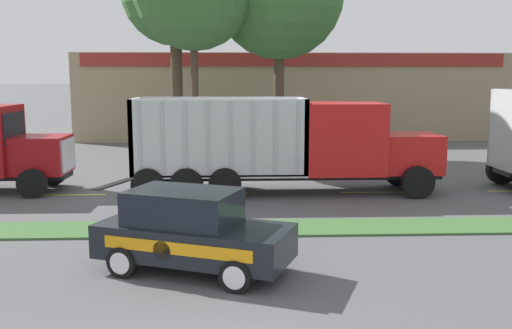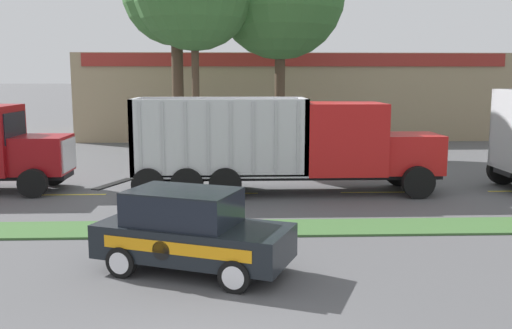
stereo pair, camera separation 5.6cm
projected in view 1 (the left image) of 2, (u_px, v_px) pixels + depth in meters
The scene contains 7 objects.
grass_verge at pixel (213, 229), 15.60m from camera, with size 120.00×1.66×0.06m, color #3D6633.
centre_line_3 at pixel (71, 195), 20.16m from camera, with size 2.40×0.14×0.01m, color yellow.
centre_line_4 at pixel (224, 193), 20.38m from camera, with size 2.40×0.14×0.01m, color yellow.
centre_line_5 at pixel (373, 192), 20.61m from camera, with size 2.40×0.14×0.01m, color yellow.
dump_truck_trail at pixel (312, 147), 20.32m from camera, with size 10.89×2.62×3.40m.
rally_car at pixel (191, 231), 12.15m from camera, with size 4.46×3.14×1.81m.
store_building_backdrop at pixel (286, 95), 41.75m from camera, with size 27.85×12.10×5.60m.
Camera 1 is at (0.55, -7.01, 4.17)m, focal length 40.00 mm.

